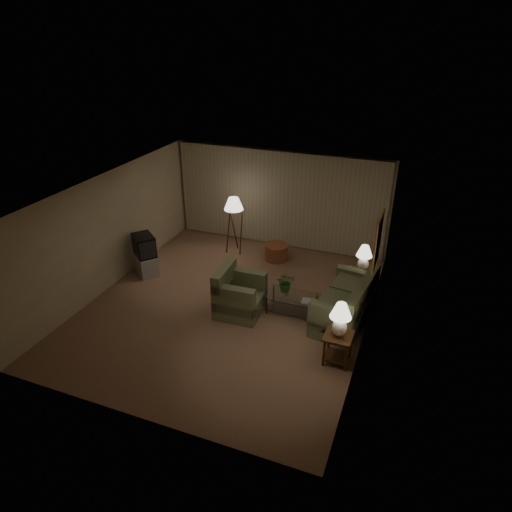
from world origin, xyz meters
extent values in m
plane|color=#9F7258|center=(0.00, 0.00, 0.00)|extent=(7.00, 7.00, 0.00)
cube|color=#BFAF93|center=(0.00, 3.50, 1.35)|extent=(6.00, 0.04, 2.70)
cube|color=#BFAF93|center=(-3.00, 0.00, 1.35)|extent=(0.04, 7.00, 2.70)
cube|color=#BFAF93|center=(3.00, 0.00, 1.35)|extent=(0.04, 7.00, 2.70)
cube|color=white|center=(0.00, 0.00, 2.70)|extent=(6.00, 7.00, 0.04)
cube|color=#BCB192|center=(0.00, 3.42, 1.35)|extent=(5.85, 0.12, 2.65)
cube|color=gold|center=(2.98, 0.80, 1.75)|extent=(0.03, 0.90, 1.10)
cube|color=maroon|center=(2.95, 0.80, 1.75)|extent=(0.02, 0.80, 1.00)
cube|color=#737C57|center=(2.50, 0.35, 0.21)|extent=(2.06, 1.40, 0.42)
cube|color=#737C57|center=(0.34, -0.15, 0.22)|extent=(1.06, 1.01, 0.43)
cube|color=#391D0F|center=(2.65, -1.00, 0.58)|extent=(0.51, 0.51, 0.04)
cube|color=#391D0F|center=(2.65, -1.00, 0.12)|extent=(0.43, 0.43, 0.02)
cylinder|color=#391D0F|center=(2.45, -1.20, 0.28)|extent=(0.05, 0.05, 0.56)
cylinder|color=#391D0F|center=(2.45, -0.80, 0.28)|extent=(0.05, 0.05, 0.56)
cylinder|color=#391D0F|center=(2.85, -1.20, 0.28)|extent=(0.05, 0.05, 0.56)
cylinder|color=#391D0F|center=(2.85, -0.80, 0.28)|extent=(0.05, 0.05, 0.56)
cube|color=#391D0F|center=(2.65, 1.60, 0.58)|extent=(0.51, 0.43, 0.04)
cube|color=#391D0F|center=(2.65, 1.60, 0.12)|extent=(0.44, 0.37, 0.02)
cylinder|color=#391D0F|center=(2.44, 1.43, 0.28)|extent=(0.05, 0.05, 0.56)
cylinder|color=#391D0F|center=(2.44, 1.76, 0.28)|extent=(0.05, 0.05, 0.56)
cylinder|color=#391D0F|center=(2.86, 1.43, 0.28)|extent=(0.05, 0.05, 0.56)
cylinder|color=#391D0F|center=(2.86, 1.76, 0.28)|extent=(0.05, 0.05, 0.56)
ellipsoid|color=silver|center=(2.65, -1.00, 0.77)|extent=(0.28, 0.28, 0.34)
cylinder|color=silver|center=(2.65, -1.00, 0.98)|extent=(0.03, 0.03, 0.08)
cone|color=beige|center=(2.65, -1.00, 1.14)|extent=(0.39, 0.39, 0.28)
ellipsoid|color=silver|center=(2.65, 1.60, 0.76)|extent=(0.25, 0.25, 0.32)
cylinder|color=silver|center=(2.65, 1.60, 0.95)|extent=(0.03, 0.03, 0.07)
cone|color=beige|center=(2.65, 1.60, 1.10)|extent=(0.36, 0.36, 0.25)
cube|color=silver|center=(1.39, 0.25, 0.41)|extent=(1.13, 0.62, 0.02)
cube|color=silver|center=(1.39, 0.25, 0.10)|extent=(1.05, 0.54, 0.01)
cylinder|color=#3E2B18|center=(0.89, 0.01, 0.20)|extent=(0.04, 0.04, 0.40)
cylinder|color=#3E2B18|center=(0.89, 0.49, 0.20)|extent=(0.04, 0.04, 0.40)
cylinder|color=#3E2B18|center=(1.88, 0.01, 0.20)|extent=(0.04, 0.04, 0.40)
cylinder|color=#3E2B18|center=(1.88, 0.49, 0.20)|extent=(0.04, 0.04, 0.40)
cube|color=#B6B6B9|center=(-2.55, 0.63, 0.25)|extent=(1.14, 1.14, 0.50)
cube|color=black|center=(-2.55, 0.63, 0.77)|extent=(1.05, 1.05, 0.53)
cylinder|color=#391D0F|center=(-0.94, 2.50, 1.23)|extent=(0.04, 0.04, 0.23)
cone|color=beige|center=(-0.94, 2.50, 1.42)|extent=(0.51, 0.51, 0.32)
cylinder|color=#955B32|center=(0.27, 2.51, 0.21)|extent=(0.72, 0.72, 0.42)
imported|color=silver|center=(1.24, 0.25, 0.49)|extent=(0.19, 0.19, 0.16)
imported|color=#316E31|center=(1.24, 0.25, 0.79)|extent=(0.49, 0.46, 0.44)
imported|color=olive|center=(1.64, 0.15, 0.42)|extent=(0.19, 0.25, 0.02)
camera|label=1|loc=(3.66, -7.80, 5.69)|focal=32.00mm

